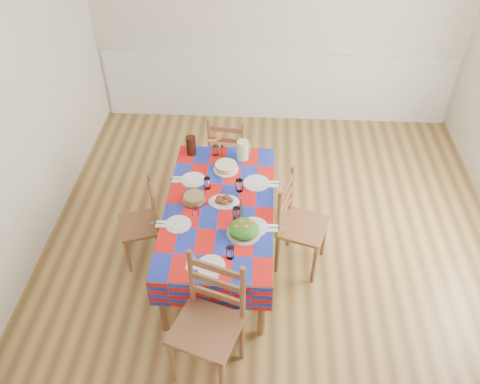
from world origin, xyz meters
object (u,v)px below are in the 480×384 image
tea_pitcher (191,146)px  green_pitcher (243,150)px  chair_near (209,324)px  chair_far (229,153)px  meat_platter (224,201)px  chair_left (143,224)px  chair_right (298,225)px  dining_table (220,212)px

tea_pitcher → green_pitcher: bearing=-5.3°
tea_pitcher → chair_near: 1.91m
chair_far → meat_platter: bearing=99.3°
chair_left → chair_right: bearing=70.7°
green_pitcher → chair_near: chair_near is taller
dining_table → chair_near: bearing=-89.2°
green_pitcher → chair_right: 0.93m
meat_platter → green_pitcher: 0.68m
dining_table → chair_right: (0.70, 0.01, -0.14)m
tea_pitcher → chair_right: (1.04, -0.74, -0.31)m
chair_near → chair_far: size_ratio=1.16×
meat_platter → chair_near: bearing=-90.9°
dining_table → chair_right: bearing=1.1°
chair_left → dining_table: bearing=69.6°
meat_platter → green_pitcher: size_ratio=1.40×
dining_table → chair_far: (-0.01, 1.11, -0.16)m
meat_platter → tea_pitcher: tea_pitcher is taller
green_pitcher → chair_far: 0.55m
dining_table → chair_far: bearing=90.3°
dining_table → green_pitcher: green_pitcher is taller
meat_platter → chair_far: 1.10m
green_pitcher → tea_pitcher: 0.51m
chair_far → chair_right: 1.31m
tea_pitcher → chair_right: 1.32m
tea_pitcher → chair_far: 0.60m
chair_left → tea_pitcher: bearing=134.3°
dining_table → tea_pitcher: (-0.34, 0.75, 0.17)m
tea_pitcher → chair_right: chair_right is taller
meat_platter → chair_right: bearing=-2.3°
tea_pitcher → chair_left: tea_pitcher is taller
chair_near → chair_far: bearing=109.7°
tea_pitcher → meat_platter: bearing=-62.0°
dining_table → green_pitcher: size_ratio=9.06×
dining_table → chair_near: 1.11m
chair_right → chair_near: bearing=166.3°
green_pitcher → tea_pitcher: green_pitcher is taller
chair_left → chair_right: 1.41m
dining_table → chair_right: chair_right is taller
chair_far → chair_right: bearing=130.0°
dining_table → chair_near: (0.02, -1.11, -0.09)m
green_pitcher → chair_right: chair_right is taller
chair_right → chair_far: bearing=50.6°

